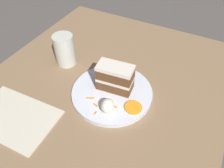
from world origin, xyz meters
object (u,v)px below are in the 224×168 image
Objects in this scene: plate at (112,93)px; orange_garnish at (133,107)px; cake_slice at (115,77)px; cream_dollop at (107,106)px; menu_card at (14,117)px; drinking_glass at (65,52)px.

orange_garnish reaches higher than plate.
cake_slice is 0.11m from cream_dollop.
menu_card is (0.15, -0.26, -0.04)m from cream_dollop.
cake_slice is at bearing 174.84° from plate.
cake_slice is 0.12m from orange_garnish.
cake_slice is at bearing -44.87° from menu_card.
cream_dollop is at bearing -172.24° from cake_slice.
drinking_glass reaches higher than cream_dollop.
cream_dollop reaches higher than menu_card.
menu_card is (0.31, 0.01, -0.05)m from drinking_glass.
menu_card is at bearing 130.99° from cake_slice.
orange_garnish is at bearing 72.61° from drinking_glass.
plate is 0.10m from orange_garnish.
drinking_glass is 0.47× the size of menu_card.
menu_card is (0.24, -0.24, -0.01)m from plate.
cream_dollop is 0.31m from menu_card.
orange_garnish reaches higher than menu_card.
cake_slice is at bearing -166.07° from cream_dollop.
cream_dollop is at bearing 18.10° from plate.
cake_slice is (-0.02, 0.00, 0.06)m from plate.
drinking_glass is at bearing 0.38° from menu_card.
orange_garnish is 0.36m from drinking_glass.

